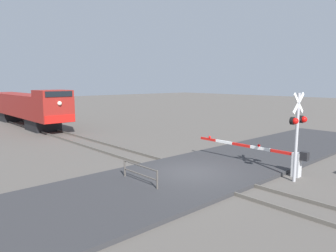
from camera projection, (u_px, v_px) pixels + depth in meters
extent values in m
plane|color=#514C47|center=(192.00, 175.00, 15.16)|extent=(160.00, 160.00, 0.00)
cube|color=#59544C|center=(182.00, 177.00, 14.67)|extent=(0.08, 80.00, 0.15)
cube|color=#59544C|center=(202.00, 171.00, 15.63)|extent=(0.08, 80.00, 0.15)
cube|color=#2D2D30|center=(192.00, 174.00, 15.15)|extent=(36.00, 6.01, 0.17)
cube|color=black|center=(43.00, 125.00, 29.14)|extent=(2.30, 3.20, 1.05)
cube|color=black|center=(11.00, 116.00, 36.23)|extent=(2.30, 3.20, 1.05)
cube|color=maroon|center=(24.00, 105.00, 32.46)|extent=(2.71, 17.60, 2.14)
cube|color=maroon|center=(52.00, 94.00, 26.79)|extent=(2.65, 2.66, 0.58)
cube|color=black|center=(59.00, 94.00, 25.79)|extent=(2.30, 0.06, 0.47)
cube|color=red|center=(60.00, 119.00, 26.08)|extent=(2.57, 0.08, 0.64)
sphere|color=#F2EACC|center=(60.00, 103.00, 25.89)|extent=(0.36, 0.36, 0.36)
cylinder|color=#ADADB2|center=(296.00, 138.00, 13.95)|extent=(0.14, 0.14, 4.03)
cube|color=white|center=(299.00, 103.00, 13.73)|extent=(0.95, 0.04, 0.95)
cube|color=white|center=(299.00, 103.00, 13.73)|extent=(0.95, 0.04, 0.95)
cube|color=black|center=(298.00, 120.00, 13.84)|extent=(1.04, 0.08, 0.08)
sphere|color=red|center=(295.00, 121.00, 13.49)|extent=(0.28, 0.28, 0.28)
sphere|color=red|center=(304.00, 119.00, 14.04)|extent=(0.28, 0.28, 0.28)
cylinder|color=black|center=(293.00, 121.00, 13.57)|extent=(0.34, 0.14, 0.34)
cylinder|color=black|center=(301.00, 119.00, 14.13)|extent=(0.34, 0.14, 0.34)
cube|color=silver|center=(296.00, 165.00, 14.88)|extent=(0.36, 0.36, 1.17)
cube|color=black|center=(304.00, 156.00, 14.56)|extent=(0.28, 0.36, 0.40)
cube|color=red|center=(281.00, 152.00, 15.39)|extent=(0.10, 1.17, 0.14)
cube|color=white|center=(260.00, 148.00, 16.25)|extent=(0.10, 1.17, 0.14)
cube|color=red|center=(241.00, 145.00, 17.11)|extent=(0.10, 1.17, 0.14)
cube|color=white|center=(224.00, 142.00, 17.97)|extent=(0.10, 1.17, 0.14)
cube|color=red|center=(209.00, 139.00, 18.83)|extent=(0.10, 1.17, 0.14)
sphere|color=red|center=(259.00, 145.00, 16.30)|extent=(0.14, 0.14, 0.14)
sphere|color=red|center=(210.00, 137.00, 18.75)|extent=(0.14, 0.14, 0.14)
cylinder|color=#4C4742|center=(157.00, 182.00, 12.73)|extent=(0.08, 0.08, 0.95)
cylinder|color=#4C4742|center=(125.00, 170.00, 14.43)|extent=(0.08, 0.08, 0.95)
cylinder|color=#4C4742|center=(140.00, 166.00, 13.52)|extent=(0.06, 2.32, 0.06)
cylinder|color=#4C4742|center=(140.00, 174.00, 13.58)|extent=(0.06, 2.32, 0.06)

